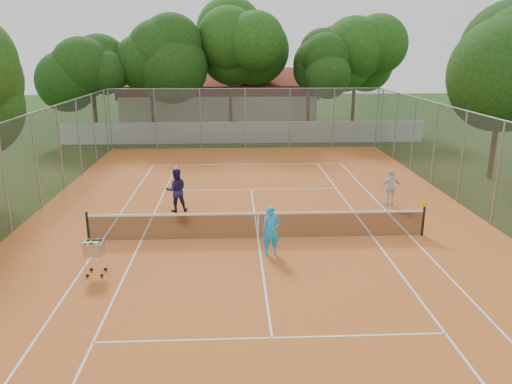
{
  "coord_description": "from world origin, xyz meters",
  "views": [
    {
      "loc": [
        -0.85,
        -16.59,
        6.48
      ],
      "look_at": [
        0.0,
        1.5,
        1.3
      ],
      "focal_mm": 35.0,
      "sensor_mm": 36.0,
      "label": 1
    }
  ],
  "objects_px": {
    "ball_hopper": "(95,257)",
    "player_far_left": "(176,190)",
    "player_near": "(271,231)",
    "tennis_net": "(258,225)",
    "player_far_right": "(391,188)",
    "clubhouse": "(219,99)"
  },
  "relations": [
    {
      "from": "clubhouse",
      "to": "player_far_left",
      "type": "relative_size",
      "value": 9.14
    },
    {
      "from": "tennis_net",
      "to": "player_far_right",
      "type": "xyz_separation_m",
      "value": [
        5.86,
        3.61,
        0.3
      ]
    },
    {
      "from": "ball_hopper",
      "to": "player_far_left",
      "type": "bearing_deg",
      "value": 62.29
    },
    {
      "from": "clubhouse",
      "to": "player_far_right",
      "type": "relative_size",
      "value": 10.36
    },
    {
      "from": "player_far_left",
      "to": "tennis_net",
      "type": "bearing_deg",
      "value": 122.86
    },
    {
      "from": "player_far_right",
      "to": "ball_hopper",
      "type": "bearing_deg",
      "value": 20.86
    },
    {
      "from": "player_near",
      "to": "ball_hopper",
      "type": "distance_m",
      "value": 5.47
    },
    {
      "from": "player_near",
      "to": "player_far_left",
      "type": "relative_size",
      "value": 0.92
    },
    {
      "from": "player_far_left",
      "to": "player_near",
      "type": "bearing_deg",
      "value": 115.21
    },
    {
      "from": "player_near",
      "to": "player_far_right",
      "type": "bearing_deg",
      "value": 43.64
    },
    {
      "from": "player_far_left",
      "to": "ball_hopper",
      "type": "bearing_deg",
      "value": 62.06
    },
    {
      "from": "player_far_right",
      "to": "ball_hopper",
      "type": "distance_m",
      "value": 12.55
    },
    {
      "from": "clubhouse",
      "to": "player_far_left",
      "type": "bearing_deg",
      "value": -92.67
    },
    {
      "from": "player_far_right",
      "to": "tennis_net",
      "type": "bearing_deg",
      "value": 22.1
    },
    {
      "from": "clubhouse",
      "to": "player_far_left",
      "type": "xyz_separation_m",
      "value": [
        -1.2,
        -25.73,
        -1.28
      ]
    },
    {
      "from": "player_far_left",
      "to": "ball_hopper",
      "type": "distance_m",
      "value": 6.27
    },
    {
      "from": "clubhouse",
      "to": "ball_hopper",
      "type": "height_order",
      "value": "clubhouse"
    },
    {
      "from": "player_near",
      "to": "ball_hopper",
      "type": "relative_size",
      "value": 1.44
    },
    {
      "from": "tennis_net",
      "to": "player_far_right",
      "type": "distance_m",
      "value": 6.89
    },
    {
      "from": "clubhouse",
      "to": "player_near",
      "type": "distance_m",
      "value": 30.6
    },
    {
      "from": "tennis_net",
      "to": "ball_hopper",
      "type": "relative_size",
      "value": 10.44
    },
    {
      "from": "tennis_net",
      "to": "ball_hopper",
      "type": "distance_m",
      "value": 5.67
    }
  ]
}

